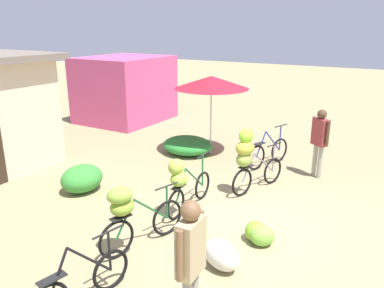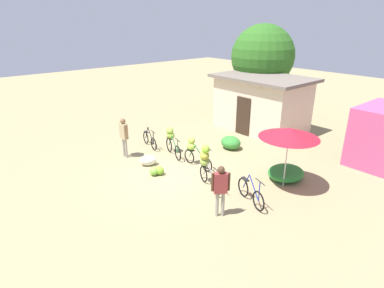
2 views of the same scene
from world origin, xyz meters
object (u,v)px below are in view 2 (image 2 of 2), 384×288
object	(u,v)px
market_umbrella	(289,133)
banana_pile_on_ground	(157,171)
tree_behind_building	(263,56)
bicycle_by_shop	(206,162)
bicycle_near_pile	(171,139)
person_vendor	(124,134)
bicycle_rightmost	(251,193)
bicycle_center_loaded	(194,150)
bicycle_leftmost	(150,140)
person_bystander	(221,186)
building_low	(261,103)
produce_sack	(148,160)

from	to	relation	value
market_umbrella	banana_pile_on_ground	world-z (taller)	market_umbrella
tree_behind_building	bicycle_by_shop	size ratio (longest dim) A/B	3.41
market_umbrella	bicycle_near_pile	bearing A→B (deg)	-166.34
person_vendor	bicycle_near_pile	bearing A→B (deg)	59.39
bicycle_rightmost	bicycle_center_loaded	bearing A→B (deg)	171.70
tree_behind_building	bicycle_near_pile	size ratio (longest dim) A/B	3.33
banana_pile_on_ground	bicycle_by_shop	bearing A→B (deg)	28.43
market_umbrella	tree_behind_building	bearing A→B (deg)	134.14
bicycle_near_pile	bicycle_rightmost	xyz separation A→B (m)	(5.03, -0.53, -0.36)
bicycle_leftmost	bicycle_center_loaded	xyz separation A→B (m)	(2.94, 0.25, 0.35)
tree_behind_building	bicycle_rightmost	bearing A→B (deg)	-52.91
tree_behind_building	bicycle_center_loaded	xyz separation A→B (m)	(2.86, -7.87, -2.99)
tree_behind_building	person_vendor	distance (m)	9.96
market_umbrella	bicycle_center_loaded	distance (m)	4.01
person_bystander	bicycle_rightmost	bearing A→B (deg)	84.20
building_low	bicycle_center_loaded	bearing A→B (deg)	-78.22
bicycle_by_shop	person_bystander	xyz separation A→B (m)	(1.80, -1.08, 0.16)
bicycle_center_loaded	person_bystander	world-z (taller)	person_bystander
bicycle_center_loaded	produce_sack	distance (m)	1.96
bicycle_near_pile	market_umbrella	bearing A→B (deg)	13.66
market_umbrella	person_bystander	distance (m)	3.26
bicycle_leftmost	bicycle_by_shop	xyz separation A→B (m)	(4.47, -0.48, 0.54)
bicycle_center_loaded	person_bystander	size ratio (longest dim) A/B	0.99
bicycle_leftmost	bicycle_rightmost	bearing A→B (deg)	-2.24
building_low	bicycle_near_pile	world-z (taller)	building_low
tree_behind_building	market_umbrella	xyz separation A→B (m)	(6.40, -6.60, -1.59)
tree_behind_building	market_umbrella	size ratio (longest dim) A/B	2.45
banana_pile_on_ground	produce_sack	size ratio (longest dim) A/B	0.91
person_vendor	bicycle_leftmost	bearing A→B (deg)	101.99
bicycle_by_shop	person_vendor	distance (m)	4.28
tree_behind_building	produce_sack	distance (m)	10.08
bicycle_leftmost	bicycle_near_pile	world-z (taller)	bicycle_near_pile
building_low	tree_behind_building	xyz separation A→B (m)	(-1.62, 1.93, 2.19)
bicycle_rightmost	banana_pile_on_ground	world-z (taller)	bicycle_rightmost
bicycle_near_pile	produce_sack	bearing A→B (deg)	-76.81
bicycle_leftmost	person_bystander	distance (m)	6.50
banana_pile_on_ground	market_umbrella	bearing A→B (deg)	38.02
bicycle_leftmost	bicycle_by_shop	size ratio (longest dim) A/B	0.95
tree_behind_building	banana_pile_on_ground	xyz separation A→B (m)	(2.60, -9.57, -3.50)
market_umbrella	bicycle_leftmost	bearing A→B (deg)	-166.76
produce_sack	person_bystander	bearing A→B (deg)	-4.41
bicycle_rightmost	person_vendor	xyz separation A→B (m)	(-6.08, -1.24, 0.73)
market_umbrella	banana_pile_on_ground	distance (m)	5.19
market_umbrella	bicycle_center_loaded	size ratio (longest dim) A/B	1.35
bicycle_by_shop	banana_pile_on_ground	world-z (taller)	bicycle_by_shop
bicycle_by_shop	banana_pile_on_ground	distance (m)	2.16
tree_behind_building	person_bystander	distance (m)	11.79
bicycle_near_pile	bicycle_by_shop	xyz separation A→B (m)	(3.10, -0.76, 0.16)
bicycle_by_shop	market_umbrella	bearing A→B (deg)	44.91
tree_behind_building	market_umbrella	distance (m)	9.33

